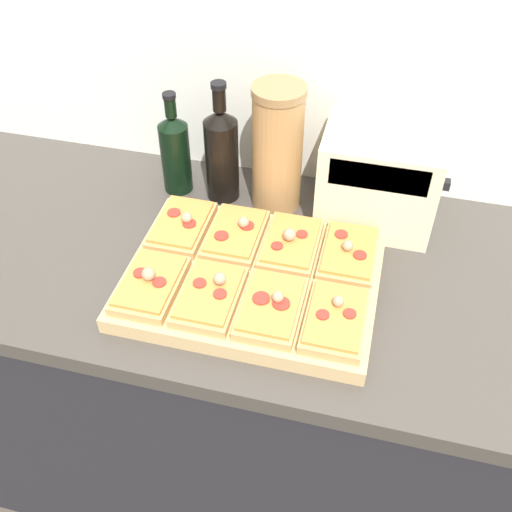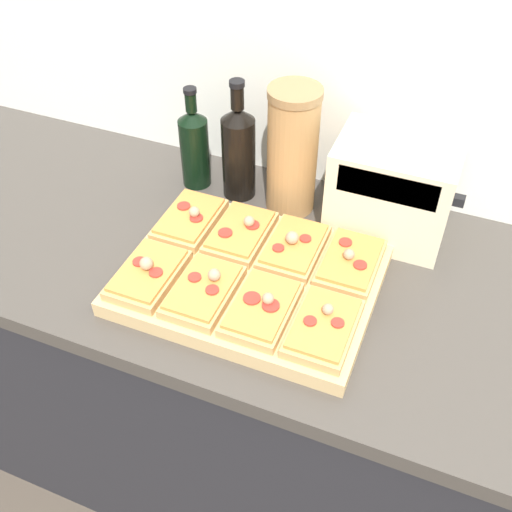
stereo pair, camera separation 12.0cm
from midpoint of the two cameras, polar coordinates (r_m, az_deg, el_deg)
name	(u,v)px [view 1 (the left image)]	position (r m, az deg, el deg)	size (l,w,h in m)	color
wall_back	(338,32)	(1.35, 5.17, 20.44)	(6.00, 0.06, 2.50)	silver
kitchen_counter	(289,389)	(1.60, 0.99, -12.63)	(2.63, 0.67, 0.89)	#232328
cutting_board	(252,279)	(1.21, -3.20, -2.38)	(0.50, 0.38, 0.04)	tan
pizza_slice_back_left	(182,225)	(1.30, -9.74, 2.81)	(0.11, 0.17, 0.05)	tan
pizza_slice_back_midleft	(236,234)	(1.26, -4.68, 1.98)	(0.11, 0.17, 0.05)	tan
pizza_slice_back_midright	(291,243)	(1.24, 0.60, 1.09)	(0.11, 0.17, 0.06)	tan
pizza_slice_back_right	(349,253)	(1.22, 6.09, 0.14)	(0.11, 0.17, 0.05)	tan
pizza_slice_front_left	(150,284)	(1.18, -12.94, -2.75)	(0.11, 0.17, 0.05)	tan
pizza_slice_front_midleft	(210,295)	(1.14, -7.42, -3.85)	(0.11, 0.17, 0.05)	tan
pizza_slice_front_midright	(272,307)	(1.11, -1.60, -5.02)	(0.11, 0.17, 0.05)	tan
pizza_slice_front_right	(336,319)	(1.10, 4.49, -6.15)	(0.11, 0.17, 0.05)	tan
olive_oil_bottle	(175,152)	(1.43, -10.14, 9.65)	(0.07, 0.07, 0.25)	black
wine_bottle	(222,153)	(1.38, -5.82, 9.67)	(0.08, 0.08, 0.29)	black
grain_jar_tall	(277,149)	(1.33, -0.57, 10.05)	(0.12, 0.12, 0.30)	#AD7F4C
toaster_oven	(379,179)	(1.32, 9.06, 7.15)	(0.27, 0.18, 0.22)	beige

